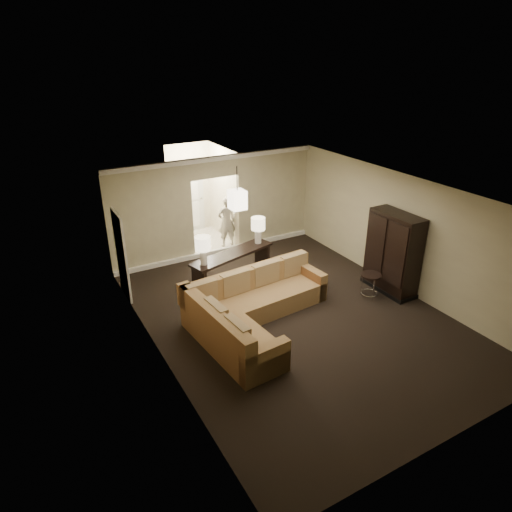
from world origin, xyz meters
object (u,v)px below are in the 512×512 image
drink_table (370,281)px  person (226,219)px  coffee_table (273,290)px  armoire (393,255)px  console_table (233,266)px  sectional_sofa (252,309)px

drink_table → person: (-1.58, 4.41, 0.41)m
coffee_table → person: person is taller
coffee_table → person: 3.39m
armoire → drink_table: size_ratio=3.26×
console_table → drink_table: console_table is taller
console_table → person: size_ratio=1.39×
armoire → person: 4.91m
sectional_sofa → armoire: armoire is taller
armoire → person: size_ratio=1.17×
coffee_table → drink_table: size_ratio=1.75×
sectional_sofa → drink_table: sectional_sofa is taller
sectional_sofa → coffee_table: sectional_sofa is taller
armoire → person: (-2.24, 4.37, -0.10)m
armoire → person: bearing=117.2°
sectional_sofa → coffee_table: 1.30m
sectional_sofa → drink_table: 3.02m
sectional_sofa → console_table: (0.46, 1.79, 0.14)m
coffee_table → drink_table: 2.29m
drink_table → coffee_table: bearing=150.8°
person → drink_table: bearing=111.1°
armoire → coffee_table: bearing=158.1°
armoire → drink_table: armoire is taller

